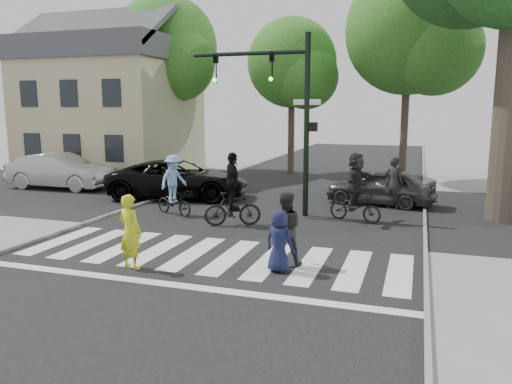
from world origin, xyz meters
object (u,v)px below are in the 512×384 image
cyclist_mid (233,196)px  car_suv (178,179)px  pedestrian_adult (285,229)px  cyclist_left (174,189)px  car_silver (60,171)px  cyclist_right (356,191)px  pedestrian_woman (130,232)px  car_grey (381,187)px  pedestrian_child (279,241)px  traffic_signal (282,99)px

cyclist_mid → car_suv: cyclist_mid is taller
pedestrian_adult → cyclist_mid: (-2.54, 3.29, 0.08)m
cyclist_left → cyclist_mid: bearing=-18.9°
pedestrian_adult → car_silver: size_ratio=0.36×
car_silver → car_suv: bearing=-95.5°
car_silver → cyclist_left: bearing=-115.6°
cyclist_right → pedestrian_adult: bearing=-101.1°
pedestrian_woman → pedestrian_adult: 3.52m
pedestrian_woman → cyclist_mid: 4.67m
car_silver → car_grey: (14.01, 0.68, -0.12)m
pedestrian_woman → cyclist_left: size_ratio=0.83×
pedestrian_woman → pedestrian_child: 3.38m
pedestrian_child → car_grey: size_ratio=0.35×
pedestrian_adult → car_suv: pedestrian_adult is taller
pedestrian_adult → car_silver: 14.59m
cyclist_left → car_silver: size_ratio=0.43×
traffic_signal → cyclist_left: size_ratio=2.91×
car_suv → car_silver: bearing=73.1°
traffic_signal → cyclist_right: size_ratio=2.70×
cyclist_right → cyclist_mid: bearing=-153.3°
pedestrian_child → pedestrian_woman: bearing=29.6°
pedestrian_woman → cyclist_right: 7.68m
traffic_signal → car_silver: (-10.92, 2.19, -3.10)m
pedestrian_child → cyclist_right: 5.67m
cyclist_mid → cyclist_right: (3.53, 1.78, 0.05)m
cyclist_left → cyclist_mid: cyclist_mid is taller
pedestrian_adult → cyclist_left: 6.48m
car_suv → cyclist_mid: bearing=-147.3°
pedestrian_woman → car_suv: (-3.07, 8.40, -0.08)m
pedestrian_woman → pedestrian_child: size_ratio=1.22×
pedestrian_child → cyclist_left: size_ratio=0.68×
traffic_signal → pedestrian_adult: size_ratio=3.48×
pedestrian_woman → pedestrian_adult: size_ratio=0.99×
traffic_signal → car_grey: (3.09, 2.87, -3.22)m
pedestrian_child → cyclist_mid: size_ratio=0.61×
traffic_signal → cyclist_left: bearing=-160.2°
pedestrian_child → pedestrian_adult: size_ratio=0.81×
traffic_signal → pedestrian_woman: 7.55m
pedestrian_adult → cyclist_right: bearing=-116.8°
cyclist_left → car_grey: cyclist_left is taller
traffic_signal → pedestrian_adult: bearing=-73.8°
traffic_signal → car_silver: 11.56m
cyclist_right → car_suv: cyclist_right is taller
pedestrian_child → pedestrian_adult: 0.54m
pedestrian_child → car_suv: car_suv is taller
cyclist_mid → car_silver: bearing=156.7°
pedestrian_child → cyclist_right: cyclist_right is taller
car_grey → pedestrian_woman: bearing=-17.7°
cyclist_right → car_suv: (-7.32, 2.01, -0.22)m
pedestrian_child → car_silver: 14.88m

